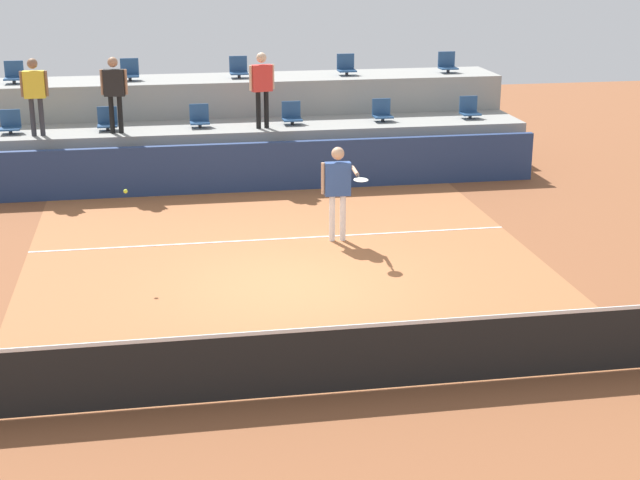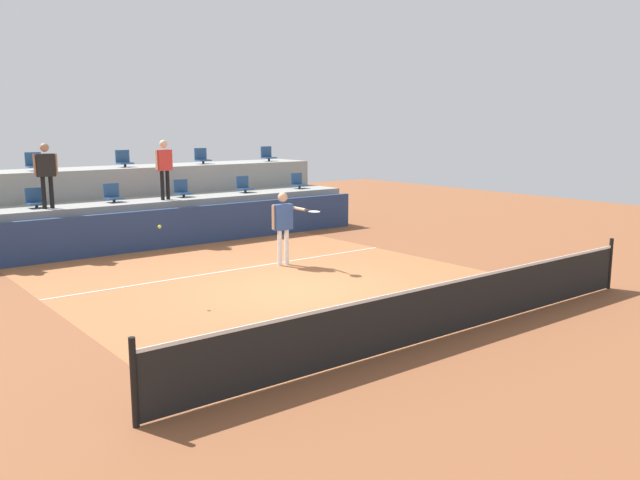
# 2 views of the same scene
# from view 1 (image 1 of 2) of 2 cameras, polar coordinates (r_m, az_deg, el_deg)

# --- Properties ---
(ground_plane) EXTENTS (40.00, 40.00, 0.00)m
(ground_plane) POSITION_cam_1_polar(r_m,az_deg,el_deg) (15.80, -1.62, -2.60)
(ground_plane) COLOR brown
(court_inner_paint) EXTENTS (9.00, 10.00, 0.01)m
(court_inner_paint) POSITION_cam_1_polar(r_m,az_deg,el_deg) (16.73, -2.12, -1.41)
(court_inner_paint) COLOR #A36038
(court_inner_paint) RESTS_ON ground_plane
(court_service_line) EXTENTS (9.00, 0.06, 0.00)m
(court_service_line) POSITION_cam_1_polar(r_m,az_deg,el_deg) (18.04, -2.72, 0.05)
(court_service_line) COLOR silver
(court_service_line) RESTS_ON ground_plane
(tennis_net) EXTENTS (10.48, 0.08, 1.07)m
(tennis_net) POSITION_cam_1_polar(r_m,az_deg,el_deg) (11.96, 1.16, -6.98)
(tennis_net) COLOR black
(tennis_net) RESTS_ON ground_plane
(sponsor_backboard) EXTENTS (13.00, 0.16, 1.10)m
(sponsor_backboard) POSITION_cam_1_polar(r_m,az_deg,el_deg) (21.34, -3.98, 4.36)
(sponsor_backboard) COLOR navy
(sponsor_backboard) RESTS_ON ground_plane
(seating_tier_lower) EXTENTS (13.00, 1.80, 1.25)m
(seating_tier_lower) POSITION_cam_1_polar(r_m,az_deg,el_deg) (22.58, -4.33, 5.31)
(seating_tier_lower) COLOR gray
(seating_tier_lower) RESTS_ON ground_plane
(seating_tier_upper) EXTENTS (13.00, 1.80, 2.10)m
(seating_tier_upper) POSITION_cam_1_polar(r_m,az_deg,el_deg) (24.26, -4.79, 7.19)
(seating_tier_upper) COLOR gray
(seating_tier_upper) RESTS_ON ground_plane
(stadium_chair_lower_far_left) EXTENTS (0.44, 0.40, 0.52)m
(stadium_chair_lower_far_left) POSITION_cam_1_polar(r_m,az_deg,el_deg) (22.48, -17.98, 6.61)
(stadium_chair_lower_far_left) COLOR #2D2D33
(stadium_chair_lower_far_left) RESTS_ON seating_tier_lower
(stadium_chair_lower_left) EXTENTS (0.44, 0.40, 0.52)m
(stadium_chair_lower_left) POSITION_cam_1_polar(r_m,az_deg,el_deg) (22.28, -12.56, 6.96)
(stadium_chair_lower_left) COLOR #2D2D33
(stadium_chair_lower_left) RESTS_ON seating_tier_lower
(stadium_chair_lower_mid_left) EXTENTS (0.44, 0.40, 0.52)m
(stadium_chair_lower_mid_left) POSITION_cam_1_polar(r_m,az_deg,el_deg) (22.28, -7.20, 7.24)
(stadium_chair_lower_mid_left) COLOR #2D2D33
(stadium_chair_lower_mid_left) RESTS_ON seating_tier_lower
(stadium_chair_lower_mid_right) EXTENTS (0.44, 0.40, 0.52)m
(stadium_chair_lower_mid_right) POSITION_cam_1_polar(r_m,az_deg,el_deg) (22.47, -1.70, 7.47)
(stadium_chair_lower_mid_right) COLOR #2D2D33
(stadium_chair_lower_mid_right) RESTS_ON seating_tier_lower
(stadium_chair_lower_right) EXTENTS (0.44, 0.40, 0.52)m
(stadium_chair_lower_right) POSITION_cam_1_polar(r_m,az_deg,el_deg) (22.88, 3.72, 7.63)
(stadium_chair_lower_right) COLOR #2D2D33
(stadium_chair_lower_right) RESTS_ON seating_tier_lower
(stadium_chair_lower_far_right) EXTENTS (0.44, 0.40, 0.52)m
(stadium_chair_lower_far_right) POSITION_cam_1_polar(r_m,az_deg,el_deg) (23.47, 8.90, 7.71)
(stadium_chair_lower_far_right) COLOR #2D2D33
(stadium_chair_lower_far_right) RESTS_ON seating_tier_lower
(stadium_chair_upper_far_left) EXTENTS (0.44, 0.40, 0.52)m
(stadium_chair_upper_far_left) POSITION_cam_1_polar(r_m,az_deg,el_deg) (24.12, -17.79, 9.40)
(stadium_chair_upper_far_left) COLOR #2D2D33
(stadium_chair_upper_far_left) RESTS_ON seating_tier_upper
(stadium_chair_upper_left) EXTENTS (0.44, 0.40, 0.52)m
(stadium_chair_upper_left) POSITION_cam_1_polar(r_m,az_deg,el_deg) (23.90, -11.28, 9.83)
(stadium_chair_upper_left) COLOR #2D2D33
(stadium_chair_upper_left) RESTS_ON seating_tier_upper
(stadium_chair_upper_center) EXTENTS (0.44, 0.40, 0.52)m
(stadium_chair_upper_center) POSITION_cam_1_polar(r_m,az_deg,el_deg) (23.99, -4.88, 10.13)
(stadium_chair_upper_center) COLOR #2D2D33
(stadium_chair_upper_center) RESTS_ON seating_tier_upper
(stadium_chair_upper_right) EXTENTS (0.44, 0.40, 0.52)m
(stadium_chair_upper_right) POSITION_cam_1_polar(r_m,az_deg,el_deg) (24.37, 1.57, 10.31)
(stadium_chair_upper_right) COLOR #2D2D33
(stadium_chair_upper_right) RESTS_ON seating_tier_upper
(stadium_chair_upper_far_right) EXTENTS (0.44, 0.40, 0.52)m
(stadium_chair_upper_far_right) POSITION_cam_1_polar(r_m,az_deg,el_deg) (25.03, 7.60, 10.36)
(stadium_chair_upper_far_right) COLOR #2D2D33
(stadium_chair_upper_far_right) RESTS_ON seating_tier_upper
(tennis_player) EXTENTS (0.68, 1.24, 1.79)m
(tennis_player) POSITION_cam_1_polar(r_m,az_deg,el_deg) (17.62, 1.10, 3.37)
(tennis_player) COLOR white
(tennis_player) RESTS_ON ground_plane
(spectator_in_grey) EXTENTS (0.59, 0.23, 1.69)m
(spectator_in_grey) POSITION_cam_1_polar(r_m,az_deg,el_deg) (21.89, -16.66, 8.60)
(spectator_in_grey) COLOR #2D2D33
(spectator_in_grey) RESTS_ON seating_tier_lower
(spectator_leaning_on_rail) EXTENTS (0.59, 0.24, 1.68)m
(spectator_leaning_on_rail) POSITION_cam_1_polar(r_m,az_deg,el_deg) (21.76, -12.17, 8.87)
(spectator_leaning_on_rail) COLOR black
(spectator_leaning_on_rail) RESTS_ON seating_tier_lower
(spectator_in_white) EXTENTS (0.60, 0.28, 1.72)m
(spectator_in_white) POSITION_cam_1_polar(r_m,az_deg,el_deg) (21.87, -3.49, 9.34)
(spectator_in_white) COLOR black
(spectator_in_white) RESTS_ON seating_tier_lower
(tennis_ball) EXTENTS (0.07, 0.07, 0.07)m
(tennis_ball) POSITION_cam_1_polar(r_m,az_deg,el_deg) (15.97, -11.52, 2.87)
(tennis_ball) COLOR #CCE033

